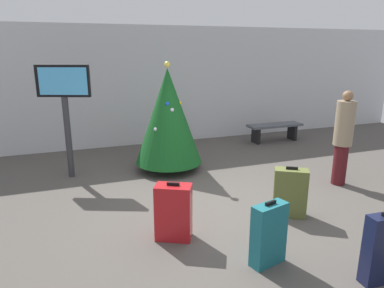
{
  "coord_description": "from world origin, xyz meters",
  "views": [
    {
      "loc": [
        -2.13,
        -4.61,
        2.45
      ],
      "look_at": [
        -0.2,
        0.74,
        0.9
      ],
      "focal_mm": 32.68,
      "sensor_mm": 36.0,
      "label": 1
    }
  ],
  "objects_px": {
    "flight_info_kiosk": "(65,99)",
    "holiday_tree": "(168,116)",
    "suitcase_3": "(382,249)",
    "traveller_0": "(343,136)",
    "waiting_bench": "(275,128)",
    "suitcase_0": "(174,212)",
    "suitcase_1": "(269,234)",
    "suitcase_2": "(290,193)"
  },
  "relations": [
    {
      "from": "flight_info_kiosk",
      "to": "waiting_bench",
      "type": "bearing_deg",
      "value": 10.7
    },
    {
      "from": "flight_info_kiosk",
      "to": "suitcase_0",
      "type": "bearing_deg",
      "value": -67.32
    },
    {
      "from": "waiting_bench",
      "to": "suitcase_1",
      "type": "xyz_separation_m",
      "value": [
        -3.2,
        -4.87,
        0.02
      ]
    },
    {
      "from": "suitcase_3",
      "to": "flight_info_kiosk",
      "type": "bearing_deg",
      "value": 123.82
    },
    {
      "from": "suitcase_2",
      "to": "suitcase_3",
      "type": "bearing_deg",
      "value": -90.15
    },
    {
      "from": "flight_info_kiosk",
      "to": "suitcase_3",
      "type": "xyz_separation_m",
      "value": [
        3.06,
        -4.57,
        -1.15
      ]
    },
    {
      "from": "waiting_bench",
      "to": "traveller_0",
      "type": "xyz_separation_m",
      "value": [
        -0.59,
        -3.11,
        0.56
      ]
    },
    {
      "from": "suitcase_1",
      "to": "waiting_bench",
      "type": "bearing_deg",
      "value": 56.67
    },
    {
      "from": "waiting_bench",
      "to": "suitcase_1",
      "type": "relative_size",
      "value": 1.93
    },
    {
      "from": "holiday_tree",
      "to": "suitcase_2",
      "type": "distance_m",
      "value": 2.97
    },
    {
      "from": "suitcase_2",
      "to": "suitcase_3",
      "type": "relative_size",
      "value": 0.94
    },
    {
      "from": "suitcase_3",
      "to": "holiday_tree",
      "type": "bearing_deg",
      "value": 104.66
    },
    {
      "from": "holiday_tree",
      "to": "suitcase_0",
      "type": "distance_m",
      "value": 2.87
    },
    {
      "from": "waiting_bench",
      "to": "suitcase_3",
      "type": "height_order",
      "value": "suitcase_3"
    },
    {
      "from": "suitcase_0",
      "to": "suitcase_1",
      "type": "xyz_separation_m",
      "value": [
        0.87,
        -0.92,
        0.0
      ]
    },
    {
      "from": "suitcase_2",
      "to": "suitcase_3",
      "type": "distance_m",
      "value": 1.66
    },
    {
      "from": "flight_info_kiosk",
      "to": "suitcase_0",
      "type": "height_order",
      "value": "flight_info_kiosk"
    },
    {
      "from": "flight_info_kiosk",
      "to": "holiday_tree",
      "type": "bearing_deg",
      "value": -7.93
    },
    {
      "from": "flight_info_kiosk",
      "to": "suitcase_1",
      "type": "bearing_deg",
      "value": -61.45
    },
    {
      "from": "waiting_bench",
      "to": "suitcase_0",
      "type": "xyz_separation_m",
      "value": [
        -4.07,
        -3.95,
        0.02
      ]
    },
    {
      "from": "holiday_tree",
      "to": "waiting_bench",
      "type": "bearing_deg",
      "value": 20.7
    },
    {
      "from": "holiday_tree",
      "to": "suitcase_2",
      "type": "relative_size",
      "value": 2.84
    },
    {
      "from": "flight_info_kiosk",
      "to": "suitcase_1",
      "type": "distance_m",
      "value": 4.55
    },
    {
      "from": "suitcase_1",
      "to": "suitcase_2",
      "type": "relative_size",
      "value": 1.02
    },
    {
      "from": "waiting_bench",
      "to": "flight_info_kiosk",
      "type": "bearing_deg",
      "value": -169.3
    },
    {
      "from": "waiting_bench",
      "to": "traveller_0",
      "type": "distance_m",
      "value": 3.22
    },
    {
      "from": "holiday_tree",
      "to": "suitcase_2",
      "type": "xyz_separation_m",
      "value": [
        1.13,
        -2.64,
        -0.77
      ]
    },
    {
      "from": "holiday_tree",
      "to": "flight_info_kiosk",
      "type": "bearing_deg",
      "value": 172.07
    },
    {
      "from": "flight_info_kiosk",
      "to": "traveller_0",
      "type": "relative_size",
      "value": 1.24
    },
    {
      "from": "traveller_0",
      "to": "suitcase_1",
      "type": "height_order",
      "value": "traveller_0"
    },
    {
      "from": "suitcase_1",
      "to": "suitcase_2",
      "type": "distance_m",
      "value": 1.36
    },
    {
      "from": "traveller_0",
      "to": "suitcase_3",
      "type": "relative_size",
      "value": 2.1
    },
    {
      "from": "holiday_tree",
      "to": "suitcase_3",
      "type": "relative_size",
      "value": 2.67
    },
    {
      "from": "holiday_tree",
      "to": "suitcase_0",
      "type": "height_order",
      "value": "holiday_tree"
    },
    {
      "from": "traveller_0",
      "to": "holiday_tree",
      "type": "bearing_deg",
      "value": 146.4
    },
    {
      "from": "flight_info_kiosk",
      "to": "traveller_0",
      "type": "height_order",
      "value": "flight_info_kiosk"
    },
    {
      "from": "flight_info_kiosk",
      "to": "traveller_0",
      "type": "distance_m",
      "value": 5.2
    },
    {
      "from": "holiday_tree",
      "to": "flight_info_kiosk",
      "type": "xyz_separation_m",
      "value": [
        -1.94,
        0.27,
        0.41
      ]
    },
    {
      "from": "waiting_bench",
      "to": "suitcase_2",
      "type": "bearing_deg",
      "value": -119.8
    },
    {
      "from": "flight_info_kiosk",
      "to": "suitcase_1",
      "type": "height_order",
      "value": "flight_info_kiosk"
    },
    {
      "from": "holiday_tree",
      "to": "suitcase_0",
      "type": "relative_size",
      "value": 2.79
    },
    {
      "from": "traveller_0",
      "to": "suitcase_0",
      "type": "relative_size",
      "value": 2.2
    }
  ]
}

